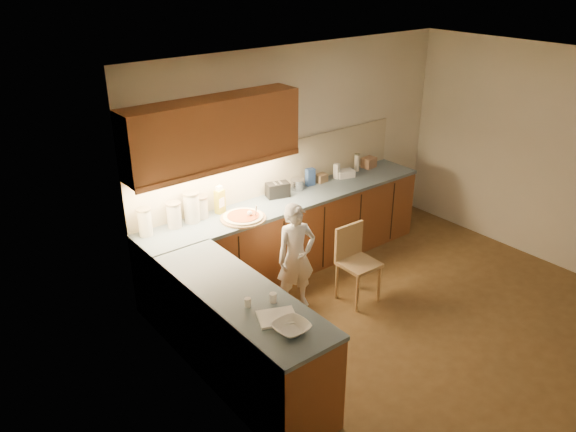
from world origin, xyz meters
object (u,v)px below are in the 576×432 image
at_px(wooden_chair, 355,258).
at_px(toaster, 278,190).
at_px(pizza_on_board, 243,217).
at_px(child, 296,257).
at_px(oil_jug, 220,201).

distance_m(wooden_chair, toaster, 1.22).
bearing_deg(pizza_on_board, wooden_chair, -42.84).
xyz_separation_m(child, toaster, (0.38, 0.81, 0.41)).
xyz_separation_m(wooden_chair, toaster, (-0.22, 1.08, 0.51)).
distance_m(pizza_on_board, wooden_chair, 1.29).
height_order(pizza_on_board, oil_jug, oil_jug).
bearing_deg(wooden_chair, pizza_on_board, 138.22).
distance_m(wooden_chair, oil_jug, 1.60).
xyz_separation_m(pizza_on_board, child, (0.28, -0.55, -0.34)).
bearing_deg(toaster, wooden_chair, -62.35).
distance_m(pizza_on_board, child, 0.71).
distance_m(child, oil_jug, 1.04).
bearing_deg(wooden_chair, toaster, 102.65).
relative_size(pizza_on_board, child, 0.41).
distance_m(oil_jug, toaster, 0.77).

